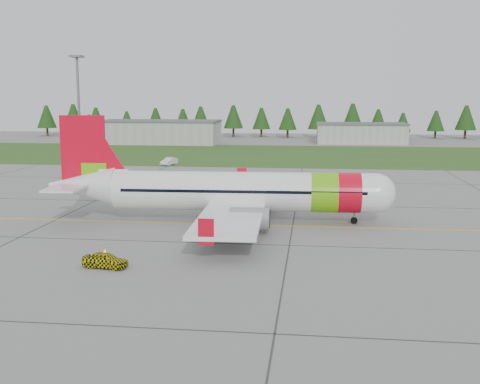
# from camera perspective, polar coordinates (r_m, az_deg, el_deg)

# --- Properties ---
(ground) EXTENTS (320.00, 320.00, 0.00)m
(ground) POSITION_cam_1_polar(r_m,az_deg,el_deg) (54.36, -5.92, -4.75)
(ground) COLOR gray
(ground) RESTS_ON ground
(aircraft) EXTENTS (36.27, 33.35, 10.99)m
(aircraft) POSITION_cam_1_polar(r_m,az_deg,el_deg) (62.25, -0.47, 0.04)
(aircraft) COLOR white
(aircraft) RESTS_ON ground
(follow_me_car) EXTENTS (1.39, 1.57, 3.53)m
(follow_me_car) POSITION_cam_1_polar(r_m,az_deg,el_deg) (46.92, -12.71, -4.94)
(follow_me_car) COLOR yellow
(follow_me_car) RESTS_ON ground
(service_van) EXTENTS (1.88, 1.82, 4.38)m
(service_van) POSITION_cam_1_polar(r_m,az_deg,el_deg) (114.39, -6.74, 3.63)
(service_van) COLOR silver
(service_van) RESTS_ON ground
(grass_strip) EXTENTS (320.00, 50.00, 0.03)m
(grass_strip) POSITION_cam_1_polar(r_m,az_deg,el_deg) (134.59, 1.86, 3.58)
(grass_strip) COLOR #30561E
(grass_strip) RESTS_ON ground
(taxi_guideline) EXTENTS (120.00, 0.25, 0.02)m
(taxi_guideline) POSITION_cam_1_polar(r_m,az_deg,el_deg) (61.98, -4.28, -2.99)
(taxi_guideline) COLOR gold
(taxi_guideline) RESTS_ON ground
(hangar_west) EXTENTS (32.00, 14.00, 6.00)m
(hangar_west) POSITION_cam_1_polar(r_m,az_deg,el_deg) (167.08, -7.61, 5.60)
(hangar_west) COLOR #A8A8A3
(hangar_west) RESTS_ON ground
(hangar_east) EXTENTS (24.00, 12.00, 5.20)m
(hangar_east) POSITION_cam_1_polar(r_m,az_deg,el_deg) (170.25, 11.42, 5.43)
(hangar_east) COLOR #A8A8A3
(hangar_east) RESTS_ON ground
(floodlight_mast) EXTENTS (0.50, 0.50, 20.00)m
(floodlight_mast) POSITION_cam_1_polar(r_m,az_deg,el_deg) (117.95, -15.02, 7.35)
(floodlight_mast) COLOR slate
(floodlight_mast) RESTS_ON ground
(treeline) EXTENTS (160.00, 8.00, 10.00)m
(treeline) POSITION_cam_1_polar(r_m,az_deg,el_deg) (189.97, 3.39, 6.68)
(treeline) COLOR #1C3F14
(treeline) RESTS_ON ground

